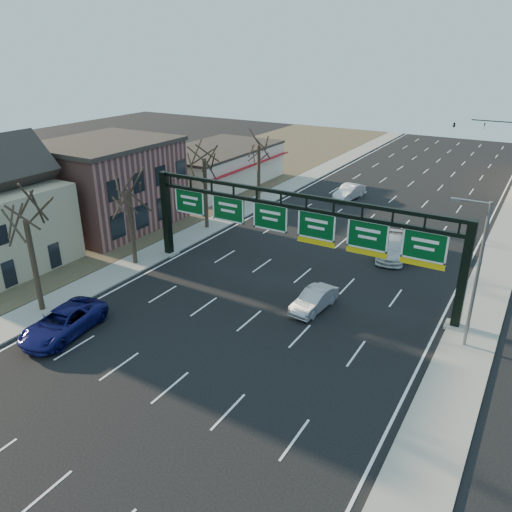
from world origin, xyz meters
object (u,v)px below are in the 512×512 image
Objects in this scene: car_white_wagon at (392,248)px; sign_gantry at (295,228)px; car_blue_suv at (63,322)px; car_silver_sedan at (314,300)px.

sign_gantry is at bearing -128.07° from car_white_wagon.
sign_gantry reaches higher than car_white_wagon.
sign_gantry reaches higher than car_blue_suv.
car_silver_sedan is (2.82, -2.45, -3.92)m from sign_gantry.
sign_gantry reaches higher than car_silver_sedan.
car_white_wagon is (1.90, 11.59, 0.09)m from car_silver_sedan.
car_silver_sedan is at bearing -110.09° from car_white_wagon.
sign_gantry is 5.70× the size of car_silver_sedan.
car_blue_suv is at bearing -132.67° from car_white_wagon.
sign_gantry is at bearing 47.39° from car_blue_suv.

